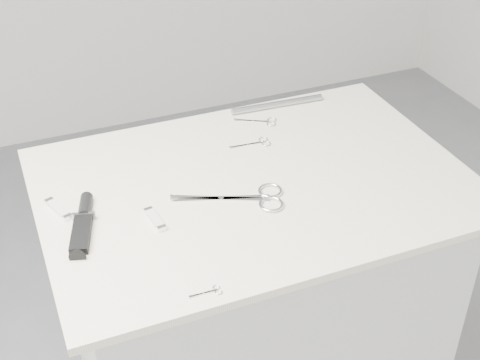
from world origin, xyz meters
name	(u,v)px	position (x,y,z in m)	size (l,w,h in m)	color
plinth	(253,321)	(0.00, 0.00, 0.45)	(0.90, 0.60, 0.90)	silver
display_board	(255,184)	(0.00, 0.00, 0.91)	(1.00, 0.70, 0.02)	beige
large_shears	(253,198)	(-0.03, -0.07, 0.92)	(0.25, 0.15, 0.01)	silver
embroidery_scissors_a	(257,143)	(0.07, 0.15, 0.92)	(0.11, 0.05, 0.00)	silver
embroidery_scissors_b	(263,121)	(0.13, 0.25, 0.92)	(0.11, 0.08, 0.00)	silver
tiny_scissors	(210,292)	(-0.23, -0.31, 0.92)	(0.06, 0.03, 0.00)	silver
sheathed_knife	(83,221)	(-0.41, -0.01, 0.93)	(0.08, 0.19, 0.02)	black
pocket_knife_a	(155,219)	(-0.26, -0.06, 0.92)	(0.03, 0.08, 0.01)	beige
pocket_knife_b	(58,209)	(-0.45, 0.05, 0.93)	(0.05, 0.09, 0.01)	beige
metal_rail	(277,104)	(0.20, 0.31, 0.93)	(0.02, 0.02, 0.27)	#94969C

